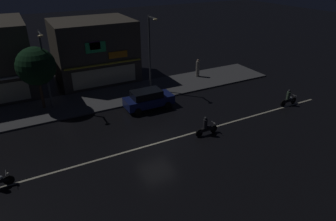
{
  "coord_description": "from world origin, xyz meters",
  "views": [
    {
      "loc": [
        -7.61,
        -16.14,
        11.47
      ],
      "look_at": [
        2.0,
        1.96,
        1.3
      ],
      "focal_mm": 31.65,
      "sensor_mm": 36.0,
      "label": 1
    }
  ],
  "objects_px": {
    "streetlamp_west": "(45,65)",
    "motorcycle_opposite_lane": "(289,99)",
    "traffic_cone": "(172,99)",
    "parked_car_near_kerb": "(148,99)",
    "streetlamp_mid": "(150,48)",
    "motorcycle_following": "(206,127)",
    "pedestrian_on_sidewalk": "(198,69)"
  },
  "relations": [
    {
      "from": "streetlamp_west",
      "to": "pedestrian_on_sidewalk",
      "type": "relative_size",
      "value": 3.41
    },
    {
      "from": "streetlamp_west",
      "to": "motorcycle_opposite_lane",
      "type": "distance_m",
      "value": 21.17
    },
    {
      "from": "streetlamp_west",
      "to": "motorcycle_following",
      "type": "distance_m",
      "value": 13.94
    },
    {
      "from": "parked_car_near_kerb",
      "to": "motorcycle_following",
      "type": "bearing_deg",
      "value": 106.77
    },
    {
      "from": "pedestrian_on_sidewalk",
      "to": "parked_car_near_kerb",
      "type": "bearing_deg",
      "value": 71.51
    },
    {
      "from": "streetlamp_mid",
      "to": "traffic_cone",
      "type": "xyz_separation_m",
      "value": [
        0.62,
        -3.03,
        -4.11
      ]
    },
    {
      "from": "streetlamp_mid",
      "to": "streetlamp_west",
      "type": "bearing_deg",
      "value": 178.44
    },
    {
      "from": "pedestrian_on_sidewalk",
      "to": "motorcycle_opposite_lane",
      "type": "distance_m",
      "value": 10.44
    },
    {
      "from": "pedestrian_on_sidewalk",
      "to": "traffic_cone",
      "type": "xyz_separation_m",
      "value": [
        -5.68,
        -4.36,
        -0.77
      ]
    },
    {
      "from": "streetlamp_west",
      "to": "traffic_cone",
      "type": "relative_size",
      "value": 12.2
    },
    {
      "from": "streetlamp_mid",
      "to": "pedestrian_on_sidewalk",
      "type": "relative_size",
      "value": 3.66
    },
    {
      "from": "streetlamp_west",
      "to": "motorcycle_opposite_lane",
      "type": "bearing_deg",
      "value": -25.03
    },
    {
      "from": "streetlamp_west",
      "to": "motorcycle_opposite_lane",
      "type": "relative_size",
      "value": 3.53
    },
    {
      "from": "traffic_cone",
      "to": "parked_car_near_kerb",
      "type": "bearing_deg",
      "value": -175.85
    },
    {
      "from": "streetlamp_mid",
      "to": "pedestrian_on_sidewalk",
      "type": "xyz_separation_m",
      "value": [
        6.3,
        1.33,
        -3.34
      ]
    },
    {
      "from": "streetlamp_west",
      "to": "streetlamp_mid",
      "type": "height_order",
      "value": "streetlamp_mid"
    },
    {
      "from": "motorcycle_opposite_lane",
      "to": "motorcycle_following",
      "type": "bearing_deg",
      "value": -168.43
    },
    {
      "from": "parked_car_near_kerb",
      "to": "motorcycle_following",
      "type": "relative_size",
      "value": 2.26
    },
    {
      "from": "motorcycle_opposite_lane",
      "to": "traffic_cone",
      "type": "relative_size",
      "value": 3.45
    },
    {
      "from": "parked_car_near_kerb",
      "to": "pedestrian_on_sidewalk",
      "type": "bearing_deg",
      "value": -150.79
    },
    {
      "from": "motorcycle_opposite_lane",
      "to": "traffic_cone",
      "type": "distance_m",
      "value": 10.54
    },
    {
      "from": "parked_car_near_kerb",
      "to": "motorcycle_following",
      "type": "xyz_separation_m",
      "value": [
        1.87,
        -6.21,
        -0.24
      ]
    },
    {
      "from": "motorcycle_following",
      "to": "streetlamp_mid",
      "type": "bearing_deg",
      "value": -95.33
    },
    {
      "from": "motorcycle_following",
      "to": "motorcycle_opposite_lane",
      "type": "height_order",
      "value": "same"
    },
    {
      "from": "streetlamp_west",
      "to": "motorcycle_following",
      "type": "bearing_deg",
      "value": -45.79
    },
    {
      "from": "streetlamp_mid",
      "to": "parked_car_near_kerb",
      "type": "xyz_separation_m",
      "value": [
        -1.81,
        -3.21,
        -3.52
      ]
    },
    {
      "from": "pedestrian_on_sidewalk",
      "to": "motorcycle_following",
      "type": "relative_size",
      "value": 1.04
    },
    {
      "from": "streetlamp_mid",
      "to": "motorcycle_following",
      "type": "relative_size",
      "value": 3.8
    },
    {
      "from": "pedestrian_on_sidewalk",
      "to": "traffic_cone",
      "type": "bearing_deg",
      "value": 79.79
    },
    {
      "from": "parked_car_near_kerb",
      "to": "traffic_cone",
      "type": "relative_size",
      "value": 7.82
    },
    {
      "from": "motorcycle_following",
      "to": "traffic_cone",
      "type": "bearing_deg",
      "value": -100.69
    },
    {
      "from": "streetlamp_mid",
      "to": "motorcycle_following",
      "type": "height_order",
      "value": "streetlamp_mid"
    }
  ]
}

